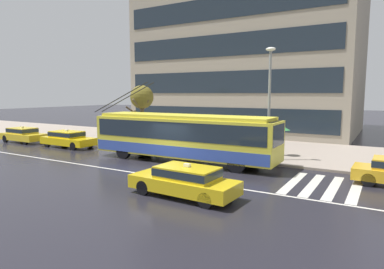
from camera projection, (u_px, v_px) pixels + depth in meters
name	position (u px, v px, depth m)	size (l,w,h in m)	color
ground_plane	(157.00, 170.00, 18.73)	(160.00, 160.00, 0.00)	#222129
sidewalk_slab	(226.00, 146.00, 26.63)	(80.00, 10.00, 0.14)	gray
crosswalk_stripe_edge_near	(293.00, 182.00, 16.05)	(0.44, 4.40, 0.01)	beige
crosswalk_stripe_inner_a	(313.00, 185.00, 15.60)	(0.44, 4.40, 0.01)	beige
crosswalk_stripe_center	(333.00, 188.00, 15.15)	(0.44, 4.40, 0.01)	beige
crosswalk_stripe_inner_b	(355.00, 190.00, 14.70)	(0.44, 4.40, 0.01)	beige
lane_centre_line	(143.00, 174.00, 17.70)	(72.00, 0.14, 0.01)	silver
trolleybus	(183.00, 136.00, 20.77)	(13.10, 2.72, 4.97)	yellow
taxi_oncoming_near	(185.00, 180.00, 13.78)	(4.68, 1.94, 1.39)	gold
taxi_queued_behind_bus	(68.00, 138.00, 26.51)	(4.65, 1.83, 1.39)	yellow
taxi_far_behind	(23.00, 134.00, 29.14)	(4.24, 1.82, 1.39)	yellow
bus_shelter	(188.00, 124.00, 25.17)	(4.27, 1.68, 2.40)	gray
pedestrian_at_shelter	(174.00, 127.00, 25.94)	(1.25, 1.25, 1.96)	#4C4451
pedestrian_approaching_curb	(189.00, 128.00, 24.83)	(1.37, 1.37, 1.95)	#29152B
pedestrian_walking_past	(282.00, 133.00, 22.07)	(1.14, 1.14, 1.95)	#302248
pedestrian_waiting_by_pole	(158.00, 125.00, 26.65)	(1.20, 1.20, 1.98)	#48544F
street_lamp	(269.00, 94.00, 20.39)	(0.60, 0.32, 6.85)	gray
street_tree_bare	(142.00, 98.00, 26.98)	(1.90, 2.24, 4.74)	brown
office_tower_corner_left	(253.00, 6.00, 37.35)	(22.73, 16.09, 27.77)	#9E9380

